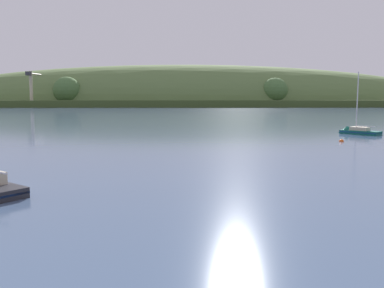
{
  "coord_description": "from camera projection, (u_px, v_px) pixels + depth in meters",
  "views": [
    {
      "loc": [
        -8.35,
        -0.18,
        6.05
      ],
      "look_at": [
        -3.12,
        42.4,
        1.06
      ],
      "focal_mm": 38.54,
      "sensor_mm": 36.0,
      "label": 1
    }
  ],
  "objects": [
    {
      "name": "dockside_crane",
      "position": [
        31.0,
        89.0,
        225.18
      ],
      "size": [
        5.37,
        15.37,
        19.58
      ],
      "rotation": [
        0.0,
        0.0,
        1.35
      ],
      "color": "#4C4C51",
      "rests_on": "ground"
    },
    {
      "name": "sailboat_outer_reach",
      "position": [
        355.0,
        133.0,
        66.36
      ],
      "size": [
        5.74,
        6.83,
        10.92
      ],
      "rotation": [
        0.0,
        0.0,
        2.18
      ],
      "color": "#0F564C",
      "rests_on": "ground"
    },
    {
      "name": "far_shoreline_hill",
      "position": [
        186.0,
        105.0,
        270.81
      ],
      "size": [
        471.53,
        136.97,
        52.75
      ],
      "rotation": [
        0.0,
        0.0,
        -0.1
      ],
      "color": "#3C4E24",
      "rests_on": "ground"
    },
    {
      "name": "mooring_buoy_midchannel",
      "position": [
        341.0,
        142.0,
        55.12
      ],
      "size": [
        0.63,
        0.63,
        0.71
      ],
      "color": "#EA5B19",
      "rests_on": "ground"
    }
  ]
}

